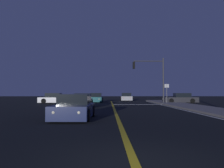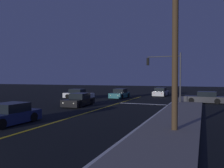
# 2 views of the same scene
# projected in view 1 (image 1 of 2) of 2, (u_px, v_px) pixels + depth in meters

# --- Properties ---
(ground_plane) EXTENTS (160.00, 160.00, 0.00)m
(ground_plane) POSITION_uv_depth(u_px,v_px,m) (136.00, 167.00, 4.40)
(ground_plane) COLOR black
(sidewalk_right) EXTENTS (3.20, 43.22, 0.15)m
(sidewalk_right) POSITION_uv_depth(u_px,v_px,m) (218.00, 111.00, 16.53)
(sidewalk_right) COLOR gray
(sidewalk_right) RESTS_ON ground
(lane_line_center) EXTENTS (0.20, 40.81, 0.01)m
(lane_line_center) POSITION_uv_depth(u_px,v_px,m) (115.00, 112.00, 16.39)
(lane_line_center) COLOR gold
(lane_line_center) RESTS_ON ground
(lane_line_edge_right) EXTENTS (0.16, 40.81, 0.01)m
(lane_line_edge_right) POSITION_uv_depth(u_px,v_px,m) (192.00, 112.00, 16.50)
(lane_line_edge_right) COLOR white
(lane_line_edge_right) RESTS_ON ground
(stop_bar) EXTENTS (5.84, 0.50, 0.01)m
(stop_bar) POSITION_uv_depth(u_px,v_px,m) (137.00, 104.00, 26.94)
(stop_bar) COLOR white
(stop_bar) RESTS_ON ground
(car_far_approaching_charcoal) EXTENTS (4.57, 2.04, 1.34)m
(car_far_approaching_charcoal) POSITION_uv_depth(u_px,v_px,m) (181.00, 99.00, 30.85)
(car_far_approaching_charcoal) COLOR #2D2D33
(car_far_approaching_charcoal) RESTS_ON ground
(car_parked_curb_teal) EXTENTS (1.96, 4.34, 1.34)m
(car_parked_curb_teal) POSITION_uv_depth(u_px,v_px,m) (96.00, 98.00, 33.21)
(car_parked_curb_teal) COLOR #195960
(car_parked_curb_teal) RESTS_ON ground
(car_mid_block_black) EXTENTS (2.07, 4.38, 1.34)m
(car_mid_block_black) POSITION_uv_depth(u_px,v_px,m) (83.00, 101.00, 22.57)
(car_mid_block_black) COLOR black
(car_mid_block_black) RESTS_ON ground
(car_distant_tail_white) EXTENTS (4.28, 1.98, 1.34)m
(car_distant_tail_white) POSITION_uv_depth(u_px,v_px,m) (55.00, 99.00, 30.30)
(car_distant_tail_white) COLOR silver
(car_distant_tail_white) RESTS_ON ground
(car_side_waiting_silver) EXTENTS (2.05, 4.64, 1.34)m
(car_side_waiting_silver) POSITION_uv_depth(u_px,v_px,m) (126.00, 97.00, 39.42)
(car_side_waiting_silver) COLOR #B2B5BA
(car_side_waiting_silver) RESTS_ON ground
(car_lead_oncoming_navy) EXTENTS (2.08, 4.28, 1.34)m
(car_lead_oncoming_navy) POSITION_uv_depth(u_px,v_px,m) (74.00, 108.00, 12.50)
(car_lead_oncoming_navy) COLOR navy
(car_lead_oncoming_navy) RESTS_ON ground
(traffic_signal_near_right) EXTENTS (4.05, 0.28, 5.89)m
(traffic_signal_near_right) POSITION_uv_depth(u_px,v_px,m) (152.00, 73.00, 29.43)
(traffic_signal_near_right) COLOR #38383D
(traffic_signal_near_right) RESTS_ON ground
(street_sign_corner) EXTENTS (0.56, 0.14, 2.45)m
(street_sign_corner) POSITION_uv_depth(u_px,v_px,m) (167.00, 91.00, 26.57)
(street_sign_corner) COLOR slate
(street_sign_corner) RESTS_ON ground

